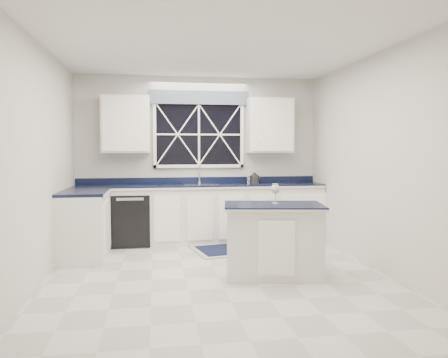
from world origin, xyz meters
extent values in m
plane|color=silver|center=(0.00, 0.00, 0.00)|extent=(4.50, 4.50, 0.00)
cube|color=beige|center=(0.00, 2.25, 1.35)|extent=(4.00, 0.10, 2.70)
cube|color=silver|center=(0.00, 1.95, 0.45)|extent=(3.98, 0.60, 0.90)
cube|color=silver|center=(-1.70, 1.15, 0.45)|extent=(0.60, 1.00, 0.90)
cube|color=black|center=(0.00, 1.95, 0.92)|extent=(3.98, 0.64, 0.04)
cube|color=black|center=(-1.10, 1.95, 0.41)|extent=(0.60, 0.58, 0.82)
cube|color=black|center=(0.00, 2.22, 1.75)|extent=(1.40, 0.02, 1.00)
cube|color=slate|center=(0.00, 2.16, 2.35)|extent=(1.65, 0.04, 0.22)
cube|color=silver|center=(-1.18, 2.08, 1.90)|extent=(0.75, 0.34, 0.90)
cube|color=silver|center=(1.18, 2.08, 1.90)|extent=(0.75, 0.34, 0.90)
cylinder|color=#B8B8BA|center=(0.00, 2.17, 0.96)|extent=(0.05, 0.05, 0.04)
cylinder|color=#B8B8BA|center=(0.00, 2.17, 1.10)|extent=(0.02, 0.02, 0.28)
cylinder|color=#B8B8BA|center=(0.00, 2.08, 1.23)|extent=(0.02, 0.18, 0.02)
cube|color=silver|center=(0.65, -0.05, 0.41)|extent=(1.19, 0.81, 0.82)
cube|color=black|center=(0.65, -0.05, 0.84)|extent=(1.25, 0.88, 0.04)
cube|color=#A0A09C|center=(0.52, 1.35, 0.01)|extent=(1.51, 1.10, 0.01)
cube|color=#101737|center=(0.52, 1.35, 0.02)|extent=(1.33, 0.92, 0.01)
cylinder|color=#2A2A2D|center=(0.91, 2.05, 1.01)|extent=(0.20, 0.20, 0.13)
cone|color=#2A2A2D|center=(0.91, 2.05, 1.10)|extent=(0.16, 0.16, 0.06)
torus|color=#2A2A2D|center=(0.83, 2.03, 1.01)|extent=(0.11, 0.05, 0.11)
cylinder|color=#2A2A2D|center=(1.00, 2.08, 1.02)|extent=(0.07, 0.03, 0.09)
cylinder|color=silver|center=(0.69, 0.00, 0.86)|extent=(0.08, 0.08, 0.01)
cylinder|color=silver|center=(0.69, 0.00, 0.93)|extent=(0.01, 0.01, 0.13)
ellipsoid|color=silver|center=(0.69, 0.00, 1.04)|extent=(0.10, 0.10, 0.13)
cylinder|color=tan|center=(0.69, 0.00, 1.01)|extent=(0.08, 0.08, 0.05)
imported|color=silver|center=(0.86, 2.12, 1.04)|extent=(0.11, 0.11, 0.19)
camera|label=1|loc=(-0.73, -5.02, 1.52)|focal=35.00mm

